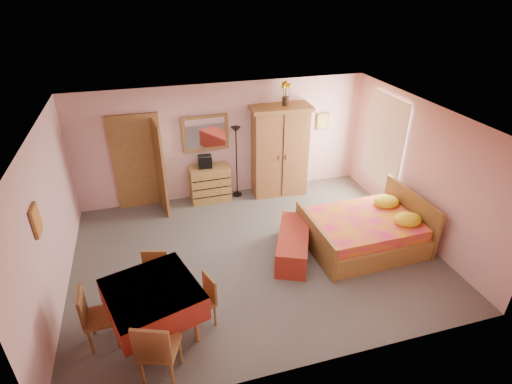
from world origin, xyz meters
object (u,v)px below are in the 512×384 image
object	(u,v)px
wardrobe	(279,151)
dining_table	(155,312)
wall_mirror	(205,133)
sunflower_vase	(286,93)
chair_north	(155,281)
chest_of_drawers	(210,184)
floor_lamp	(237,162)
bed	(364,223)
bench	(293,244)
chair_west	(101,316)
chair_south	(159,347)
stereo	(205,162)
chair_east	(200,303)

from	to	relation	value
wardrobe	dining_table	size ratio (longest dim) A/B	1.79
wall_mirror	sunflower_vase	size ratio (longest dim) A/B	2.00
chair_north	chest_of_drawers	bearing A→B (deg)	-99.89
wall_mirror	floor_lamp	xyz separation A→B (m)	(0.64, -0.16, -0.71)
sunflower_vase	bed	bearing A→B (deg)	-73.86
sunflower_vase	bench	size ratio (longest dim) A/B	0.35
wardrobe	bed	xyz separation A→B (m)	(0.83, -2.47, -0.56)
wall_mirror	bench	xyz separation A→B (m)	(1.09, -2.66, -1.31)
wall_mirror	bed	xyz separation A→B (m)	(2.46, -2.73, -1.06)
sunflower_vase	dining_table	world-z (taller)	sunflower_vase
wardrobe	chair_west	world-z (taller)	wardrobe
floor_lamp	chair_north	world-z (taller)	floor_lamp
wall_mirror	chair_west	world-z (taller)	wall_mirror
chair_south	chest_of_drawers	bearing A→B (deg)	92.97
bench	chair_west	world-z (taller)	chair_west
chair_north	chair_west	bearing A→B (deg)	52.58
stereo	chair_north	bearing A→B (deg)	-113.80
chest_of_drawers	chair_east	distance (m)	3.71
floor_lamp	wardrobe	bearing A→B (deg)	-5.73
chest_of_drawers	floor_lamp	size ratio (longest dim) A/B	0.52
chair_north	chair_west	world-z (taller)	chair_west
chair_east	bed	bearing A→B (deg)	-90.15
wardrobe	sunflower_vase	bearing A→B (deg)	14.52
floor_lamp	chair_north	distance (m)	3.70
floor_lamp	dining_table	world-z (taller)	floor_lamp
sunflower_vase	dining_table	distance (m)	5.18
chair_east	dining_table	bearing A→B (deg)	73.21
wardrobe	chair_east	distance (m)	4.37
chair_west	bed	bearing A→B (deg)	101.41
dining_table	chair_south	distance (m)	0.70
stereo	sunflower_vase	world-z (taller)	sunflower_vase
wardrobe	chair_west	bearing A→B (deg)	-133.89
floor_lamp	bench	distance (m)	2.61
stereo	floor_lamp	distance (m)	0.73
wall_mirror	wardrobe	xyz separation A→B (m)	(1.62, -0.26, -0.50)
chair_south	chair_north	world-z (taller)	chair_south
sunflower_vase	chair_south	world-z (taller)	sunflower_vase
wardrobe	bench	bearing A→B (deg)	-99.49
bed	chair_north	bearing A→B (deg)	-174.24
wall_mirror	chair_east	xyz separation A→B (m)	(-0.81, -3.83, -1.14)
chair_east	wardrobe	bearing A→B (deg)	-53.01
bench	bed	bearing A→B (deg)	-3.09
chest_of_drawers	wall_mirror	xyz separation A→B (m)	(-0.00, 0.21, 1.13)
stereo	chair_west	world-z (taller)	stereo
bed	dining_table	distance (m)	4.06
wall_mirror	bed	size ratio (longest dim) A/B	0.48
wall_mirror	bench	distance (m)	3.15
wardrobe	chair_north	xyz separation A→B (m)	(-3.03, -2.96, -0.61)
stereo	bench	xyz separation A→B (m)	(1.17, -2.46, -0.73)
bench	chair_north	distance (m)	2.56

